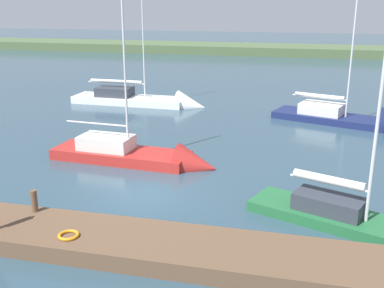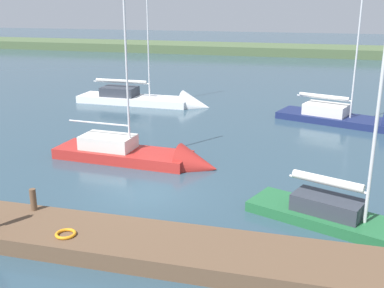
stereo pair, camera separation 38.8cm
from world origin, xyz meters
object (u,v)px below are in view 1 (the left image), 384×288
(life_ring_buoy, at_px, (69,235))
(sailboat_behind_pier, at_px, (145,159))
(sailboat_far_right, at_px, (358,122))
(mooring_post_near, at_px, (34,201))
(sailboat_near_dock, at_px, (380,232))
(sailboat_mid_channel, at_px, (148,103))

(life_ring_buoy, height_order, sailboat_behind_pier, sailboat_behind_pier)
(sailboat_behind_pier, xyz_separation_m, sailboat_far_right, (-10.80, -9.92, 0.01))
(mooring_post_near, xyz_separation_m, sailboat_far_right, (-12.33, -17.11, -0.76))
(sailboat_near_dock, relative_size, sailboat_mid_channel, 0.90)
(sailboat_near_dock, xyz_separation_m, sailboat_far_right, (-0.69, -14.99, 0.06))
(life_ring_buoy, relative_size, sailboat_far_right, 0.07)
(mooring_post_near, relative_size, sailboat_near_dock, 0.08)
(sailboat_near_dock, bearing_deg, life_ring_buoy, -138.54)
(life_ring_buoy, height_order, sailboat_far_right, sailboat_far_right)
(life_ring_buoy, bearing_deg, sailboat_near_dock, -160.01)
(mooring_post_near, bearing_deg, life_ring_buoy, 145.24)
(sailboat_mid_channel, bearing_deg, sailboat_near_dock, -49.69)
(sailboat_far_right, bearing_deg, sailboat_near_dock, -73.88)
(sailboat_near_dock, distance_m, sailboat_far_right, 15.01)
(sailboat_near_dock, height_order, sailboat_far_right, sailboat_near_dock)
(mooring_post_near, bearing_deg, sailboat_mid_channel, -82.55)
(sailboat_behind_pier, relative_size, sailboat_mid_channel, 0.82)
(mooring_post_near, bearing_deg, sailboat_near_dock, -169.71)
(sailboat_near_dock, bearing_deg, sailboat_behind_pier, 174.83)
(sailboat_behind_pier, height_order, sailboat_far_right, sailboat_far_right)
(sailboat_near_dock, bearing_deg, sailboat_mid_channel, 150.41)
(mooring_post_near, relative_size, life_ring_buoy, 1.19)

